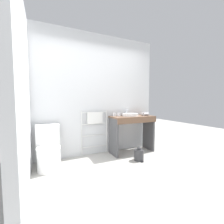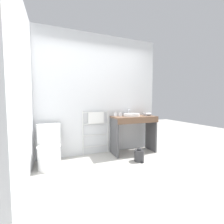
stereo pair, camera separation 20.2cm
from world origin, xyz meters
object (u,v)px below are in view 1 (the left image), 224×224
at_px(toilet, 49,151).
at_px(cup_near_wall, 114,114).
at_px(trash_bin, 139,154).
at_px(hair_dryer, 146,114).
at_px(cup_near_edge, 119,114).
at_px(sink_basin, 130,115).
at_px(towel_radiator, 95,123).

bearing_deg(toilet, cup_near_wall, 9.43).
bearing_deg(trash_bin, hair_dryer, 41.46).
bearing_deg(cup_near_edge, toilet, -172.91).
distance_m(sink_basin, cup_near_wall, 0.38).
height_order(toilet, hair_dryer, hair_dryer).
relative_size(towel_radiator, sink_basin, 2.63).
xyz_separation_m(towel_radiator, sink_basin, (0.81, -0.19, 0.18)).
distance_m(towel_radiator, cup_near_edge, 0.59).
relative_size(sink_basin, cup_near_wall, 4.65).
xyz_separation_m(sink_basin, cup_near_edge, (-0.27, 0.06, 0.01)).
xyz_separation_m(toilet, cup_near_edge, (1.52, 0.19, 0.58)).
height_order(towel_radiator, cup_near_wall, towel_radiator).
height_order(cup_near_wall, trash_bin, cup_near_wall).
distance_m(towel_radiator, trash_bin, 1.16).
bearing_deg(sink_basin, cup_near_wall, 163.58).
height_order(hair_dryer, trash_bin, hair_dryer).
xyz_separation_m(sink_basin, hair_dryer, (0.39, -0.08, 0.00)).
relative_size(towel_radiator, cup_near_edge, 12.11).
distance_m(sink_basin, hair_dryer, 0.40).
height_order(towel_radiator, trash_bin, towel_radiator).
distance_m(toilet, towel_radiator, 1.10).
bearing_deg(toilet, hair_dryer, 1.42).
relative_size(sink_basin, cup_near_edge, 4.61).
bearing_deg(towel_radiator, trash_bin, -45.14).
bearing_deg(towel_radiator, cup_near_edge, -13.03).
relative_size(towel_radiator, cup_near_wall, 12.21).
xyz_separation_m(cup_near_wall, hair_dryer, (0.76, -0.18, -0.00)).
relative_size(cup_near_wall, cup_near_edge, 0.99).
bearing_deg(towel_radiator, hair_dryer, -12.24).
relative_size(hair_dryer, trash_bin, 0.63).
distance_m(sink_basin, cup_near_edge, 0.27).
relative_size(cup_near_edge, trash_bin, 0.29).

